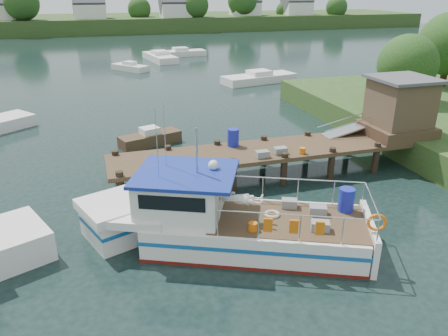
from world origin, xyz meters
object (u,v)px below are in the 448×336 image
object	(u,v)px
moored_b	(130,67)
moored_c	(259,78)
moored_far	(180,53)
moored_rowboat	(150,138)
moored_d	(160,57)
dock	(356,124)
lobster_boat	(219,221)

from	to	relation	value
moored_b	moored_c	xyz separation A→B (m)	(11.51, -10.38, 0.06)
moored_far	moored_c	world-z (taller)	moored_c
moored_rowboat	moored_d	bearing A→B (deg)	91.43
dock	moored_d	distance (m)	38.34
moored_b	lobster_boat	bearing A→B (deg)	-73.58
lobster_boat	moored_d	bearing A→B (deg)	107.87
dock	moored_b	size ratio (longest dim) A/B	3.65
moored_far	moored_b	size ratio (longest dim) A/B	1.52
moored_c	moored_d	size ratio (longest dim) A/B	1.02
moored_d	lobster_boat	bearing A→B (deg)	-75.57
moored_far	moored_c	xyz separation A→B (m)	(3.84, -19.60, 0.01)
dock	moored_b	distance (m)	33.09
lobster_boat	moored_d	distance (m)	43.72
lobster_boat	moored_b	distance (m)	37.32
lobster_boat	moored_far	size ratio (longest dim) A/B	1.51
lobster_boat	moored_d	xyz separation A→B (m)	(4.86, 43.45, -0.49)
dock	lobster_boat	world-z (taller)	lobster_boat
moored_rowboat	dock	bearing A→B (deg)	-21.22
dock	moored_rowboat	bearing A→B (deg)	147.17
moored_c	moored_d	distance (m)	17.99
lobster_boat	dock	bearing A→B (deg)	55.35
moored_rowboat	moored_c	xyz separation A→B (m)	(12.84, 15.29, 0.04)
dock	moored_b	world-z (taller)	dock
dock	lobster_boat	size ratio (longest dim) A/B	1.59
moored_rowboat	moored_d	xyz separation A→B (m)	(5.72, 31.81, 0.07)
moored_rowboat	moored_far	size ratio (longest dim) A/B	0.55
moored_c	dock	bearing A→B (deg)	-99.92
moored_far	moored_b	xyz separation A→B (m)	(-7.67, -9.23, -0.05)
lobster_boat	moored_c	distance (m)	29.49
lobster_boat	moored_b	xyz separation A→B (m)	(0.48, 37.31, -0.57)
lobster_boat	moored_b	bearing A→B (deg)	113.51
moored_b	moored_c	distance (m)	15.49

